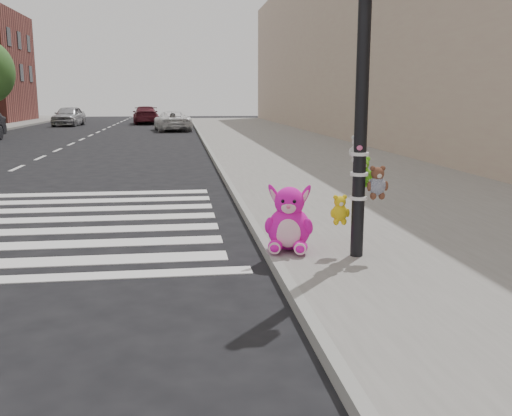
{
  "coord_description": "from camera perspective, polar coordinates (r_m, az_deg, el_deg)",
  "views": [
    {
      "loc": [
        0.39,
        -4.99,
        2.13
      ],
      "look_at": [
        1.34,
        2.02,
        0.75
      ],
      "focal_mm": 40.0,
      "sensor_mm": 36.0,
      "label": 1
    }
  ],
  "objects": [
    {
      "name": "car_white_near",
      "position": [
        36.96,
        -8.38,
        8.6
      ],
      "size": [
        2.56,
        4.65,
        1.23
      ],
      "primitive_type": "imported",
      "rotation": [
        0.0,
        0.0,
        3.26
      ],
      "color": "silver",
      "rests_on": "ground"
    },
    {
      "name": "ground",
      "position": [
        5.44,
        -11.44,
        -12.25
      ],
      "size": [
        120.0,
        120.0,
        0.0
      ],
      "primitive_type": "plane",
      "color": "black",
      "rests_on": "ground"
    },
    {
      "name": "curb_edge",
      "position": [
        15.17,
        -3.24,
        3.24
      ],
      "size": [
        0.12,
        80.0,
        0.15
      ],
      "primitive_type": "cube",
      "color": "gray",
      "rests_on": "ground"
    },
    {
      "name": "car_maroon_near",
      "position": [
        46.76,
        -10.99,
        9.11
      ],
      "size": [
        2.3,
        4.94,
        1.39
      ],
      "primitive_type": "imported",
      "rotation": [
        0.0,
        0.0,
        3.22
      ],
      "color": "#581923",
      "rests_on": "ground"
    },
    {
      "name": "bld_near",
      "position": [
        27.11,
        14.91,
        16.79
      ],
      "size": [
        5.0,
        60.0,
        10.0
      ],
      "primitive_type": "cube",
      "color": "tan",
      "rests_on": "ground"
    },
    {
      "name": "red_teddy",
      "position": [
        7.76,
        3.37,
        -3.08
      ],
      "size": [
        0.16,
        0.14,
        0.19
      ],
      "primitive_type": null,
      "rotation": [
        0.0,
        0.0,
        0.52
      ],
      "color": "#A12E10",
      "rests_on": "sidewalk_near"
    },
    {
      "name": "car_silver_deep",
      "position": [
        45.02,
        -18.22,
        8.75
      ],
      "size": [
        2.11,
        4.46,
        1.47
      ],
      "primitive_type": "imported",
      "rotation": [
        0.0,
        0.0,
        -0.09
      ],
      "color": "#B3B4B8",
      "rests_on": "ground"
    },
    {
      "name": "sidewalk_near",
      "position": [
        15.81,
        9.34,
        3.43
      ],
      "size": [
        7.0,
        80.0,
        0.14
      ],
      "primitive_type": "cube",
      "color": "slate",
      "rests_on": "ground"
    },
    {
      "name": "pink_bunny",
      "position": [
        7.48,
        3.32,
        -1.52
      ],
      "size": [
        0.68,
        0.76,
        0.9
      ],
      "rotation": [
        0.0,
        0.0,
        -0.25
      ],
      "color": "#EA13B1",
      "rests_on": "sidewalk_near"
    },
    {
      "name": "signal_pole",
      "position": [
        7.17,
        10.53,
        8.09
      ],
      "size": [
        0.69,
        0.49,
        4.0
      ],
      "color": "black",
      "rests_on": "sidewalk_near"
    }
  ]
}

